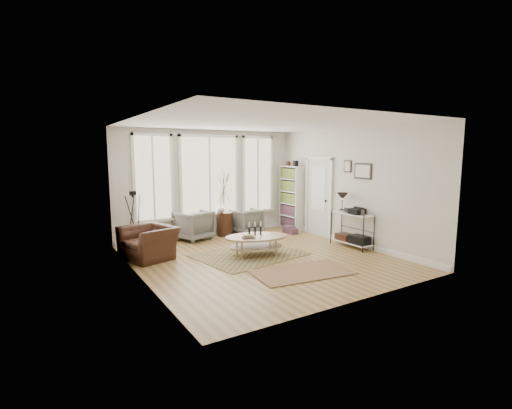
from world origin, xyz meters
TOP-DOWN VIEW (x-y plane):
  - room at (0.02, 0.03)m, footprint 5.50×5.54m
  - bay_window at (0.00, 2.71)m, footprint 4.14×0.12m
  - door at (2.57, 1.15)m, footprint 0.09×1.06m
  - bookcase at (2.44, 2.23)m, footprint 0.31×0.85m
  - low_shelf at (2.38, -0.30)m, footprint 0.38×1.08m
  - wall_art at (2.58, -0.27)m, footprint 0.04×0.88m
  - rug_main at (-0.10, 0.37)m, footprint 2.53×2.05m
  - rug_runner at (0.13, -1.22)m, footprint 2.00×1.28m
  - coffee_table at (-0.00, 0.27)m, footprint 1.59×1.22m
  - armchair_left at (-0.61, 2.45)m, footprint 1.05×1.07m
  - armchair_right at (1.00, 2.45)m, footprint 0.84×0.86m
  - side_table at (0.32, 2.45)m, footprint 0.44×0.44m
  - vase at (0.19, 2.45)m, footprint 0.29×0.29m
  - accent_chair at (-2.11, 1.29)m, footprint 1.32×1.23m
  - tripod_camera at (-2.17, 2.31)m, footprint 0.49×0.49m
  - book_stack_near at (2.05, 1.81)m, footprint 0.28×0.34m
  - book_stack_far at (2.05, 1.62)m, footprint 0.22×0.27m

SIDE VIEW (x-z plane):
  - rug_main at x=-0.10m, z-range 0.00..0.01m
  - rug_runner at x=0.13m, z-range 0.01..0.02m
  - book_stack_far at x=2.05m, z-range 0.00..0.16m
  - book_stack_near at x=2.05m, z-range 0.00..0.20m
  - coffee_table at x=0.00m, z-range 0.02..0.67m
  - armchair_right at x=1.00m, z-range 0.00..0.70m
  - accent_chair at x=-2.11m, z-range 0.00..0.70m
  - armchair_left at x=-0.61m, z-range 0.00..0.77m
  - low_shelf at x=2.38m, z-range -0.14..1.16m
  - tripod_camera at x=-2.17m, z-range -0.05..1.33m
  - vase at x=0.19m, z-range 0.65..0.89m
  - side_table at x=0.32m, z-range -0.03..1.80m
  - bookcase at x=2.44m, z-range -0.07..1.99m
  - door at x=2.57m, z-range 0.01..2.23m
  - room at x=0.02m, z-range -0.02..2.88m
  - bay_window at x=0.00m, z-range 0.49..2.73m
  - wall_art at x=2.58m, z-range 1.66..2.10m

